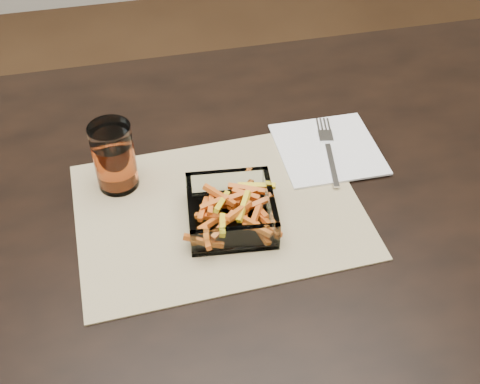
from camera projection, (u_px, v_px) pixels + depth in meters
name	position (u px, v px, depth m)	size (l,w,h in m)	color
dining_table	(288.00, 222.00, 1.06)	(1.60, 0.90, 0.75)	black
placemat	(219.00, 210.00, 0.96)	(0.45, 0.33, 0.00)	tan
glass_bowl	(231.00, 212.00, 0.93)	(0.14, 0.14, 0.05)	white
tumbler	(114.00, 159.00, 0.97)	(0.07, 0.07, 0.12)	white
napkin	(328.00, 149.00, 1.07)	(0.17, 0.17, 0.00)	white
fork	(328.00, 148.00, 1.06)	(0.05, 0.19, 0.00)	silver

